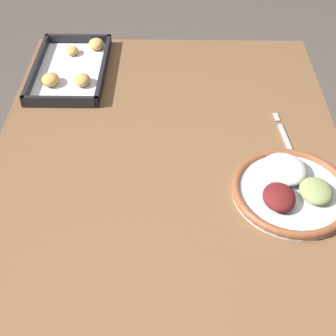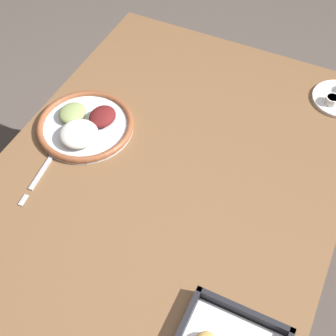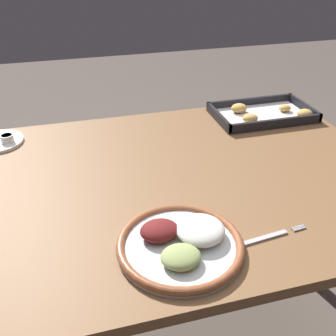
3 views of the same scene
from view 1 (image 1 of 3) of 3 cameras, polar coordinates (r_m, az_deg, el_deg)
name	(u,v)px [view 1 (image 1 of 3)]	position (r m, az deg, el deg)	size (l,w,h in m)	color
ground_plane	(168,315)	(1.77, 0.01, -17.47)	(8.00, 8.00, 0.00)	#564C44
dining_table	(168,196)	(1.24, 0.02, -3.45)	(1.30, 0.92, 0.74)	brown
dinner_plate	(291,188)	(1.15, 14.75, -2.42)	(0.29, 0.29, 0.05)	silver
fork	(286,140)	(1.29, 14.18, 3.38)	(0.21, 0.04, 0.00)	#B2B2B7
baking_tray	(72,69)	(1.54, -11.67, 11.77)	(0.37, 0.22, 0.04)	black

